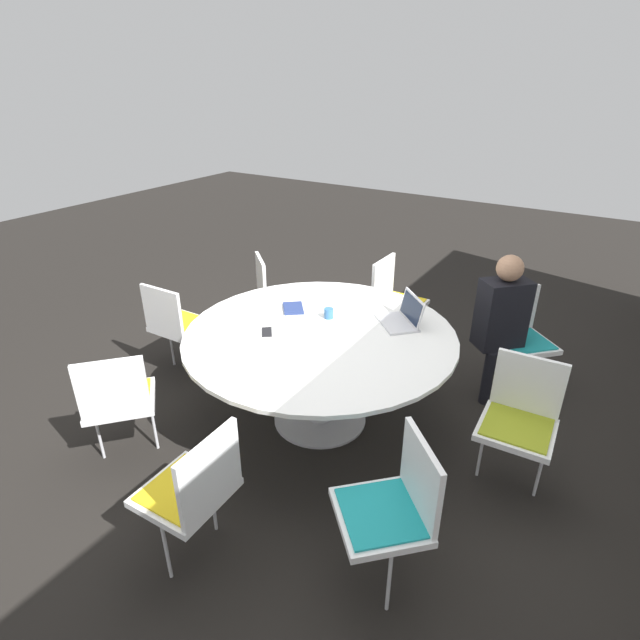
% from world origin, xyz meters
% --- Properties ---
extents(ground_plane, '(16.00, 16.00, 0.00)m').
position_xyz_m(ground_plane, '(0.00, 0.00, 0.00)').
color(ground_plane, black).
extents(conference_table, '(1.94, 1.94, 0.76)m').
position_xyz_m(conference_table, '(0.00, 0.00, 0.63)').
color(conference_table, '#B7B7BC').
rests_on(conference_table, ground_plane).
extents(chair_0, '(0.61, 0.61, 0.87)m').
position_xyz_m(chair_0, '(-1.26, 1.13, 0.52)').
color(chair_0, white).
rests_on(chair_0, ground_plane).
extents(chair_1, '(0.45, 0.43, 0.87)m').
position_xyz_m(chair_1, '(-1.39, -0.04, 0.52)').
color(chair_1, white).
rests_on(chair_1, ground_plane).
extents(chair_2, '(0.61, 0.61, 0.87)m').
position_xyz_m(chair_2, '(-0.89, -1.08, 0.52)').
color(chair_2, white).
rests_on(chair_2, ground_plane).
extents(chair_3, '(0.43, 0.45, 0.87)m').
position_xyz_m(chair_3, '(0.10, -1.39, 0.52)').
color(chair_3, white).
rests_on(chair_3, ground_plane).
extents(chair_4, '(0.61, 0.61, 0.87)m').
position_xyz_m(chair_4, '(1.08, -0.88, 0.52)').
color(chair_4, white).
rests_on(chair_4, ground_plane).
extents(chair_5, '(0.45, 0.43, 0.87)m').
position_xyz_m(chair_5, '(1.39, 0.11, 0.52)').
color(chair_5, white).
rests_on(chair_5, ground_plane).
extents(chair_6, '(0.61, 0.61, 0.87)m').
position_xyz_m(chair_6, '(0.95, 1.02, 0.52)').
color(chair_6, white).
rests_on(chair_6, ground_plane).
extents(chair_7, '(0.44, 0.46, 0.87)m').
position_xyz_m(chair_7, '(-0.12, 1.39, 0.52)').
color(chair_7, white).
rests_on(chair_7, ground_plane).
extents(person_0, '(0.41, 0.41, 1.22)m').
position_xyz_m(person_0, '(-1.03, 1.02, 0.71)').
color(person_0, black).
rests_on(person_0, ground_plane).
extents(laptop, '(0.41, 0.42, 0.21)m').
position_xyz_m(laptop, '(-0.45, 0.44, 0.81)').
color(laptop, silver).
rests_on(laptop, conference_table).
extents(spiral_notebook, '(0.26, 0.25, 0.02)m').
position_xyz_m(spiral_notebook, '(-0.22, -0.39, 0.77)').
color(spiral_notebook, navy).
rests_on(spiral_notebook, conference_table).
extents(coffee_cup, '(0.07, 0.07, 0.08)m').
position_xyz_m(coffee_cup, '(-0.24, -0.07, 0.80)').
color(coffee_cup, '#33669E').
rests_on(coffee_cup, conference_table).
extents(cell_phone, '(0.15, 0.14, 0.01)m').
position_xyz_m(cell_phone, '(0.20, -0.32, 0.76)').
color(cell_phone, black).
rests_on(cell_phone, conference_table).
extents(handbag, '(0.36, 0.16, 0.28)m').
position_xyz_m(handbag, '(-0.62, -1.48, 0.14)').
color(handbag, '#513319').
rests_on(handbag, ground_plane).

